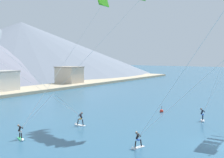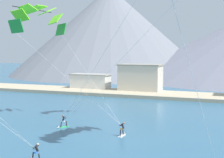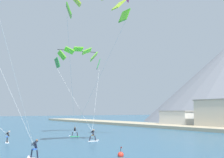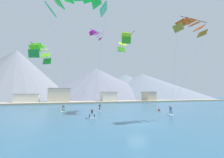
{
  "view_description": "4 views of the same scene",
  "coord_description": "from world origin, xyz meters",
  "px_view_note": "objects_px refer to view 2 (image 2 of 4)",
  "views": [
    {
      "loc": [
        -29.94,
        -7.02,
        8.67
      ],
      "look_at": [
        -0.34,
        12.3,
        5.93
      ],
      "focal_mm": 50.0,
      "sensor_mm": 36.0,
      "label": 1
    },
    {
      "loc": [
        11.03,
        -15.72,
        9.48
      ],
      "look_at": [
        -2.43,
        18.81,
        6.26
      ],
      "focal_mm": 50.0,
      "sensor_mm": 36.0,
      "label": 2
    },
    {
      "loc": [
        37.31,
        -3.97,
        4.2
      ],
      "look_at": [
        1.73,
        18.58,
        8.45
      ],
      "focal_mm": 50.0,
      "sensor_mm": 36.0,
      "label": 3
    },
    {
      "loc": [
        -10.6,
        -18.26,
        3.98
      ],
      "look_at": [
        3.29,
        18.29,
        7.96
      ],
      "focal_mm": 24.0,
      "sensor_mm": 36.0,
      "label": 4
    }
  ],
  "objects_px": {
    "kitesurfer_near_lead": "(34,156)",
    "kitesurfer_far_left": "(62,124)",
    "parafoil_kite_near_trail": "(39,17)",
    "kitesurfer_near_trail": "(123,131)"
  },
  "relations": [
    {
      "from": "parafoil_kite_near_trail",
      "to": "kitesurfer_near_lead",
      "type": "bearing_deg",
      "value": -57.62
    },
    {
      "from": "parafoil_kite_near_trail",
      "to": "kitesurfer_far_left",
      "type": "bearing_deg",
      "value": -31.56
    },
    {
      "from": "kitesurfer_near_trail",
      "to": "kitesurfer_near_lead",
      "type": "bearing_deg",
      "value": -113.36
    },
    {
      "from": "kitesurfer_far_left",
      "to": "parafoil_kite_near_trail",
      "type": "bearing_deg",
      "value": 148.44
    },
    {
      "from": "kitesurfer_near_trail",
      "to": "parafoil_kite_near_trail",
      "type": "bearing_deg",
      "value": 163.14
    },
    {
      "from": "kitesurfer_near_trail",
      "to": "parafoil_kite_near_trail",
      "type": "distance_m",
      "value": 19.96
    },
    {
      "from": "kitesurfer_near_trail",
      "to": "parafoil_kite_near_trail",
      "type": "relative_size",
      "value": 0.11
    },
    {
      "from": "kitesurfer_near_lead",
      "to": "kitesurfer_far_left",
      "type": "height_order",
      "value": "kitesurfer_far_left"
    },
    {
      "from": "kitesurfer_near_lead",
      "to": "kitesurfer_far_left",
      "type": "xyz_separation_m",
      "value": [
        -3.86,
        11.32,
        0.01
      ]
    },
    {
      "from": "kitesurfer_far_left",
      "to": "parafoil_kite_near_trail",
      "type": "relative_size",
      "value": 0.11
    }
  ]
}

